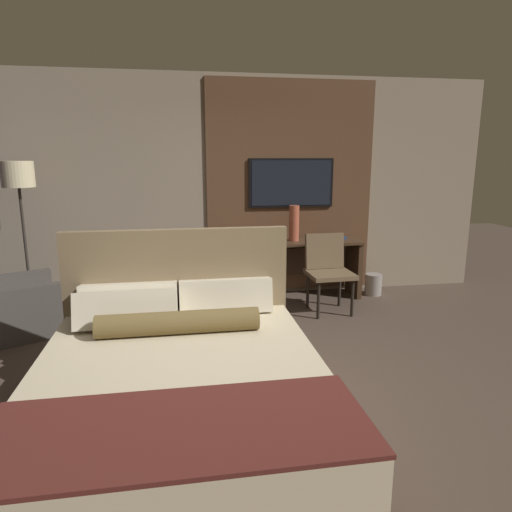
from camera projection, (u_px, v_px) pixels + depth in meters
The scene contains 11 objects.
ground_plane at pixel (245, 390), 3.60m from camera, with size 16.00×16.00×0.00m, color #4C3D33.
wall_back_tv_panel at pixel (225, 189), 5.82m from camera, with size 7.20×0.09×2.80m.
bed at pixel (180, 387), 2.99m from camera, with size 1.85×2.20×1.22m.
desk at pixel (294, 259), 5.88m from camera, with size 1.68×0.50×0.75m.
tv at pixel (291, 183), 5.87m from camera, with size 1.11×0.04×0.62m.
desk_chair at pixel (328, 265), 5.37m from camera, with size 0.53×0.52×0.91m.
armchair_by_window at pixel (19, 308), 4.71m from camera, with size 0.99×1.01×0.79m.
floor_lamp at pixel (19, 187), 4.96m from camera, with size 0.34×0.34×1.76m.
vase_tall at pixel (294, 223), 5.75m from camera, with size 0.13×0.13×0.45m.
book at pixel (336, 238), 5.92m from camera, with size 0.24×0.18×0.03m.
waste_bin at pixel (373, 284), 6.05m from camera, with size 0.22×0.22×0.28m.
Camera 1 is at (-0.46, -3.26, 1.80)m, focal length 32.00 mm.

